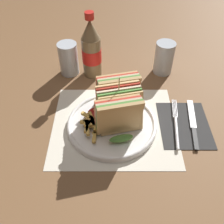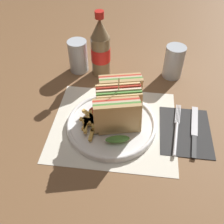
{
  "view_description": "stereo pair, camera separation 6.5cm",
  "coord_description": "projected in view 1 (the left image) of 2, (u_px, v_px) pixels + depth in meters",
  "views": [
    {
      "loc": [
        -0.0,
        -0.52,
        0.57
      ],
      "look_at": [
        -0.0,
        0.01,
        0.04
      ],
      "focal_mm": 42.0,
      "sensor_mm": 36.0,
      "label": 1
    },
    {
      "loc": [
        0.06,
        -0.52,
        0.57
      ],
      "look_at": [
        -0.0,
        0.01,
        0.04
      ],
      "focal_mm": 42.0,
      "sensor_mm": 36.0,
      "label": 2
    }
  ],
  "objects": [
    {
      "name": "club_sandwich",
      "position": [
        119.0,
        105.0,
        0.72
      ],
      "size": [
        0.14,
        0.21,
        0.16
      ],
      "color": "tan",
      "rests_on": "plate_main"
    },
    {
      "name": "fries_pile",
      "position": [
        95.0,
        124.0,
        0.73
      ],
      "size": [
        0.09,
        0.11,
        0.02
      ],
      "color": "gold",
      "rests_on": "plate_main"
    },
    {
      "name": "placemat",
      "position": [
        115.0,
        126.0,
        0.77
      ],
      "size": [
        0.36,
        0.32,
        0.0
      ],
      "color": "silver",
      "rests_on": "ground_plane"
    },
    {
      "name": "knife",
      "position": [
        193.0,
        124.0,
        0.77
      ],
      "size": [
        0.04,
        0.2,
        0.0
      ],
      "rotation": [
        0.0,
        0.0,
        -0.11
      ],
      "color": "black",
      "rests_on": "napkin"
    },
    {
      "name": "plate_main",
      "position": [
        112.0,
        124.0,
        0.76
      ],
      "size": [
        0.26,
        0.26,
        0.02
      ],
      "color": "white",
      "rests_on": "ground_plane"
    },
    {
      "name": "ketchup_blob",
      "position": [
        97.0,
        113.0,
        0.77
      ],
      "size": [
        0.05,
        0.04,
        0.02
      ],
      "color": "maroon",
      "rests_on": "plate_main"
    },
    {
      "name": "glass_near",
      "position": [
        164.0,
        60.0,
        0.93
      ],
      "size": [
        0.07,
        0.07,
        0.12
      ],
      "color": "silver",
      "rests_on": "ground_plane"
    },
    {
      "name": "fork",
      "position": [
        177.0,
        127.0,
        0.76
      ],
      "size": [
        0.03,
        0.2,
        0.01
      ],
      "rotation": [
        0.0,
        0.0,
        -0.11
      ],
      "color": "silver",
      "rests_on": "napkin"
    },
    {
      "name": "glass_far",
      "position": [
        69.0,
        61.0,
        0.92
      ],
      "size": [
        0.07,
        0.07,
        0.12
      ],
      "color": "silver",
      "rests_on": "ground_plane"
    },
    {
      "name": "coke_bottle_near",
      "position": [
        92.0,
        50.0,
        0.88
      ],
      "size": [
        0.07,
        0.07,
        0.23
      ],
      "color": "#7A6647",
      "rests_on": "ground_plane"
    },
    {
      "name": "napkin",
      "position": [
        184.0,
        124.0,
        0.77
      ],
      "size": [
        0.15,
        0.19,
        0.0
      ],
      "color": "#2D2D2D",
      "rests_on": "ground_plane"
    },
    {
      "name": "ground_plane",
      "position": [
        112.0,
        125.0,
        0.77
      ],
      "size": [
        4.0,
        4.0,
        0.0
      ],
      "primitive_type": "plane",
      "color": "brown"
    }
  ]
}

